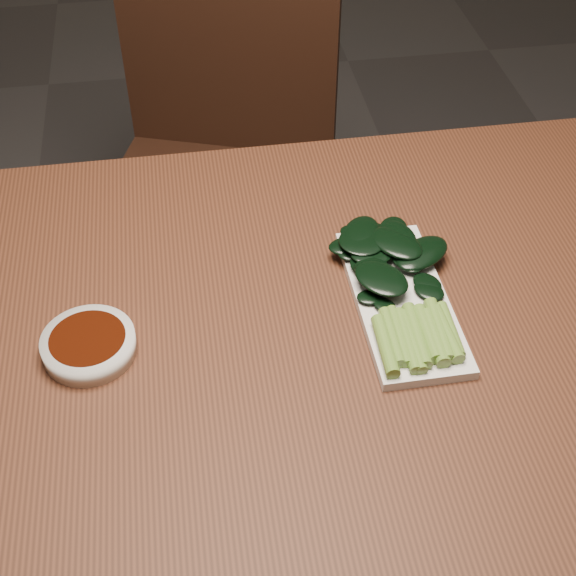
{
  "coord_description": "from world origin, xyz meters",
  "views": [
    {
      "loc": [
        -0.1,
        -0.7,
        1.51
      ],
      "look_at": [
        0.02,
        0.05,
        0.76
      ],
      "focal_mm": 50.0,
      "sensor_mm": 36.0,
      "label": 1
    }
  ],
  "objects": [
    {
      "name": "gai_lan",
      "position": [
        0.16,
        0.03,
        0.78
      ],
      "size": [
        0.17,
        0.29,
        0.03
      ],
      "color": "olive",
      "rests_on": "serving_plate"
    },
    {
      "name": "sauce_bowl",
      "position": [
        -0.24,
        -0.01,
        0.76
      ],
      "size": [
        0.12,
        0.12,
        0.03
      ],
      "color": "silver",
      "rests_on": "table"
    },
    {
      "name": "chair_far",
      "position": [
        -0.02,
        0.73,
        0.49
      ],
      "size": [
        0.59,
        0.59,
        0.89
      ],
      "rotation": [
        0.0,
        0.0,
        -0.33
      ],
      "color": "black",
      "rests_on": "ground"
    },
    {
      "name": "table",
      "position": [
        0.0,
        0.0,
        0.68
      ],
      "size": [
        1.4,
        0.8,
        0.75
      ],
      "color": "#442213",
      "rests_on": "ground"
    },
    {
      "name": "serving_plate",
      "position": [
        0.17,
        0.01,
        0.76
      ],
      "size": [
        0.12,
        0.28,
        0.01
      ],
      "rotation": [
        0.0,
        0.0,
        0.01
      ],
      "color": "silver",
      "rests_on": "table"
    }
  ]
}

